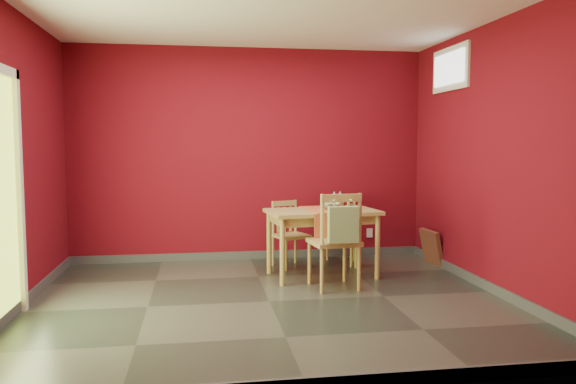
{
  "coord_description": "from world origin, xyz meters",
  "views": [
    {
      "loc": [
        -0.64,
        -5.17,
        1.49
      ],
      "look_at": [
        0.25,
        0.45,
        1.0
      ],
      "focal_mm": 35.0,
      "sensor_mm": 36.0,
      "label": 1
    }
  ],
  "objects": [
    {
      "name": "ground",
      "position": [
        0.0,
        0.0,
        0.0
      ],
      "size": [
        4.5,
        4.5,
        0.0
      ],
      "primitive_type": "plane",
      "color": "#2D342D",
      "rests_on": "ground"
    },
    {
      "name": "room_shell",
      "position": [
        0.0,
        0.0,
        0.05
      ],
      "size": [
        4.5,
        4.5,
        4.5
      ],
      "color": "#600915",
      "rests_on": "ground"
    },
    {
      "name": "window",
      "position": [
        2.23,
        1.0,
        2.35
      ],
      "size": [
        0.05,
        0.9,
        0.5
      ],
      "color": "white",
      "rests_on": "room_shell"
    },
    {
      "name": "outlet_plate",
      "position": [
        1.6,
        1.99,
        0.3
      ],
      "size": [
        0.08,
        0.02,
        0.12
      ],
      "primitive_type": "cube",
      "color": "silver",
      "rests_on": "room_shell"
    },
    {
      "name": "dining_table",
      "position": [
        0.71,
        0.91,
        0.66
      ],
      "size": [
        1.28,
        0.84,
        0.75
      ],
      "color": "tan",
      "rests_on": "ground"
    },
    {
      "name": "table_runner",
      "position": [
        0.71,
        0.79,
        0.7
      ],
      "size": [
        0.42,
        0.74,
        0.36
      ],
      "color": "#B9592F",
      "rests_on": "dining_table"
    },
    {
      "name": "chair_far_left",
      "position": [
        0.43,
        1.48,
        0.41
      ],
      "size": [
        0.48,
        0.48,
        0.8
      ],
      "color": "tan",
      "rests_on": "ground"
    },
    {
      "name": "chair_far_right",
      "position": [
        1.08,
        1.58,
        0.43
      ],
      "size": [
        0.51,
        0.51,
        0.85
      ],
      "color": "tan",
      "rests_on": "ground"
    },
    {
      "name": "chair_near",
      "position": [
        0.73,
        0.36,
        0.51
      ],
      "size": [
        0.52,
        0.52,
        1.0
      ],
      "color": "tan",
      "rests_on": "ground"
    },
    {
      "name": "tote_bag",
      "position": [
        0.75,
        0.13,
        0.7
      ],
      "size": [
        0.3,
        0.18,
        0.42
      ],
      "color": "#7CA066",
      "rests_on": "chair_near"
    },
    {
      "name": "cat",
      "position": [
        0.83,
        0.89,
        0.87
      ],
      "size": [
        0.35,
        0.51,
        0.23
      ],
      "primitive_type": null,
      "rotation": [
        0.0,
        0.0,
        -0.26
      ],
      "color": "slate",
      "rests_on": "table_runner"
    },
    {
      "name": "picture_frame",
      "position": [
        2.19,
        1.32,
        0.21
      ],
      "size": [
        0.18,
        0.44,
        0.43
      ],
      "color": "brown",
      "rests_on": "ground"
    }
  ]
}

